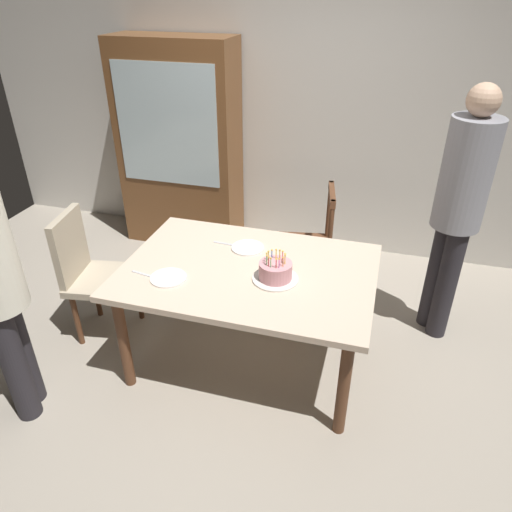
{
  "coord_description": "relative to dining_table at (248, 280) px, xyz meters",
  "views": [
    {
      "loc": [
        0.74,
        -2.4,
        2.31
      ],
      "look_at": [
        0.05,
        0.0,
        0.84
      ],
      "focal_mm": 33.27,
      "sensor_mm": 36.0,
      "label": 1
    }
  ],
  "objects": [
    {
      "name": "plate_near_celebrant",
      "position": [
        -0.43,
        -0.24,
        0.09
      ],
      "size": [
        0.22,
        0.22,
        0.01
      ],
      "primitive_type": "cylinder",
      "color": "white",
      "rests_on": "dining_table"
    },
    {
      "name": "fork_near_celebrant",
      "position": [
        -0.59,
        -0.25,
        0.09
      ],
      "size": [
        0.18,
        0.05,
        0.01
      ],
      "primitive_type": "cube",
      "rotation": [
        0.0,
        0.0,
        -0.17
      ],
      "color": "silver",
      "rests_on": "dining_table"
    },
    {
      "name": "plate_far_side",
      "position": [
        -0.08,
        0.24,
        0.09
      ],
      "size": [
        0.22,
        0.22,
        0.01
      ],
      "primitive_type": "cylinder",
      "color": "white",
      "rests_on": "dining_table"
    },
    {
      "name": "person_guest",
      "position": [
        1.23,
        0.71,
        0.37
      ],
      "size": [
        0.32,
        0.32,
        1.79
      ],
      "color": "#262328",
      "rests_on": "ground"
    },
    {
      "name": "china_cabinet",
      "position": [
        -1.15,
        1.56,
        0.29
      ],
      "size": [
        1.1,
        0.45,
        1.9
      ],
      "color": "brown",
      "rests_on": "ground"
    },
    {
      "name": "chair_upholstered",
      "position": [
        -1.17,
        -0.01,
        -0.13
      ],
      "size": [
        0.51,
        0.51,
        0.95
      ],
      "color": "tan",
      "rests_on": "ground"
    },
    {
      "name": "dining_table",
      "position": [
        0.0,
        0.0,
        0.0
      ],
      "size": [
        1.57,
        1.08,
        0.74
      ],
      "color": "beige",
      "rests_on": "ground"
    },
    {
      "name": "ground",
      "position": [
        0.0,
        0.0,
        -0.66
      ],
      "size": [
        6.4,
        6.4,
        0.0
      ],
      "primitive_type": "plane",
      "color": "#9E9384"
    },
    {
      "name": "birthday_cake",
      "position": [
        0.19,
        -0.07,
        0.14
      ],
      "size": [
        0.28,
        0.28,
        0.18
      ],
      "color": "silver",
      "rests_on": "dining_table"
    },
    {
      "name": "back_wall",
      "position": [
        0.0,
        1.85,
        0.64
      ],
      "size": [
        6.4,
        0.1,
        2.6
      ],
      "primitive_type": "cube",
      "color": "beige",
      "rests_on": "ground"
    },
    {
      "name": "fork_far_side",
      "position": [
        -0.24,
        0.26,
        0.09
      ],
      "size": [
        0.18,
        0.03,
        0.01
      ],
      "primitive_type": "cube",
      "rotation": [
        0.0,
        0.0,
        -0.07
      ],
      "color": "silver",
      "rests_on": "dining_table"
    },
    {
      "name": "chair_spindle_back",
      "position": [
        0.21,
        0.87,
        -0.2
      ],
      "size": [
        0.51,
        0.51,
        0.95
      ],
      "color": "#56331E",
      "rests_on": "ground"
    }
  ]
}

